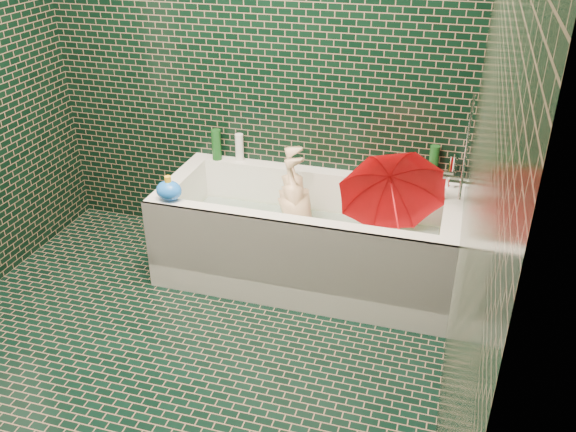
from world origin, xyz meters
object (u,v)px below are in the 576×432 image
(bathtub, at_px, (306,246))
(bath_toy, at_px, (169,190))
(umbrella, at_px, (395,205))
(child, at_px, (301,226))
(rubber_duck, at_px, (413,176))

(bathtub, height_order, bath_toy, bath_toy)
(bathtub, relative_size, umbrella, 2.94)
(child, relative_size, bath_toy, 5.45)
(bathtub, bearing_deg, bath_toy, -157.86)
(child, bearing_deg, rubber_duck, 102.34)
(rubber_duck, bearing_deg, child, -136.02)
(bathtub, xyz_separation_m, child, (-0.05, 0.05, 0.10))
(bathtub, distance_m, rubber_duck, 0.74)
(bathtub, distance_m, umbrella, 0.61)
(bathtub, height_order, child, bathtub)
(bathtub, bearing_deg, rubber_duck, 30.74)
(umbrella, height_order, bath_toy, umbrella)
(umbrella, xyz_separation_m, bath_toy, (-1.20, -0.26, 0.05))
(rubber_duck, relative_size, bath_toy, 0.63)
(bath_toy, bearing_deg, rubber_duck, 41.14)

